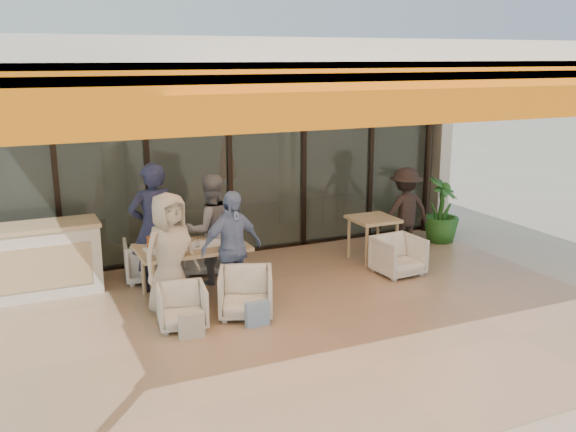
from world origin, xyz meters
The scene contains 21 objects.
ground centered at (0.00, 0.00, 0.00)m, with size 70.00×70.00×0.00m, color #C6B293.
terrace_floor centered at (0.00, 0.00, 0.01)m, with size 8.00×6.00×0.01m, color tan.
terrace_structure centered at (0.00, -0.26, 3.25)m, with size 8.00×6.00×3.40m.
glass_storefront centered at (0.00, 3.00, 1.60)m, with size 8.08×0.10×3.20m.
interior_block centered at (0.01, 5.31, 2.23)m, with size 9.05×3.62×3.52m.
host_counter centered at (-3.16, 2.30, 0.53)m, with size 1.85×0.65×1.04m.
dining_table centered at (-1.14, 1.39, 0.69)m, with size 1.50×0.90×0.93m.
chair_far_left centered at (-1.55, 2.33, 0.35)m, with size 0.67×0.63×0.69m, color white.
chair_far_right centered at (-0.71, 2.33, 0.32)m, with size 0.63×0.59×0.64m, color white.
chair_near_left centered at (-1.55, 0.43, 0.30)m, with size 0.58×0.55×0.60m, color white.
chair_near_right centered at (-0.71, 0.43, 0.35)m, with size 0.68×0.63×0.70m, color white.
diner_navy centered at (-1.55, 1.83, 0.93)m, with size 0.68×0.45×1.87m, color #171D32.
diner_grey centered at (-0.71, 1.83, 0.82)m, with size 0.80×0.62×1.64m, color slate.
diner_cream centered at (-1.55, 0.93, 0.81)m, with size 0.79×0.51×1.62m, color beige.
diner_periwinkle centered at (-0.71, 0.93, 0.78)m, with size 0.92×0.38×1.57m, color #687DAD.
tote_bag_cream centered at (-1.55, 0.03, 0.17)m, with size 0.30×0.10×0.34m, color silver.
tote_bag_blue centered at (-0.71, 0.03, 0.17)m, with size 0.30×0.10×0.34m, color #99BFD8.
side_table centered at (1.99, 1.71, 0.64)m, with size 0.70×0.70×0.74m.
side_chair centered at (1.99, 0.96, 0.34)m, with size 0.66×0.62×0.68m, color white.
standing_woman centered at (2.74, 1.91, 0.74)m, with size 0.95×0.55×1.48m, color black.
potted_palm centered at (3.70, 2.15, 0.59)m, with size 0.66×0.66×1.18m, color #1E5919.
Camera 1 is at (-3.44, -6.85, 3.28)m, focal length 40.00 mm.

